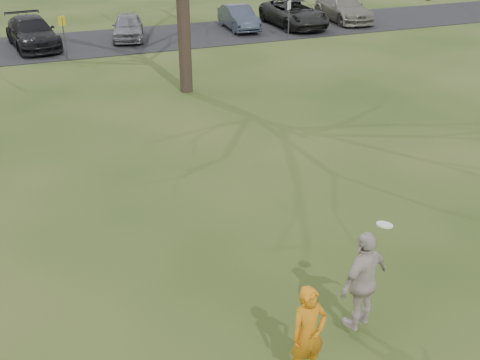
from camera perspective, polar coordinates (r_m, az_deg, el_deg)
name	(u,v)px	position (r m, az deg, el deg)	size (l,w,h in m)	color
ground	(326,356)	(10.03, 8.84, -17.55)	(120.00, 120.00, 0.00)	#1E380F
parking_strip	(99,43)	(32.04, -14.34, 13.59)	(62.00, 6.50, 0.04)	black
player_defender	(308,334)	(9.11, 7.06, -15.47)	(0.63, 0.41, 1.72)	orange
car_3	(32,33)	(31.73, -20.68, 14.07)	(2.14, 5.27, 1.53)	black
car_4	(128,27)	(32.27, -11.50, 15.26)	(1.62, 4.04, 1.38)	slate
car_5	(239,18)	(34.28, -0.14, 16.43)	(1.45, 4.17, 1.37)	#343D4E
car_6	(294,13)	(35.27, 5.60, 16.77)	(2.59, 5.62, 1.56)	black
car_7	(343,8)	(37.44, 10.60, 17.04)	(2.17, 5.34, 1.55)	gray
catching_play	(364,280)	(9.84, 12.65, -10.09)	(1.22, 0.81, 2.11)	#BEB1AA
sign_yellow	(63,30)	(28.63, -17.80, 14.58)	(0.35, 0.35, 2.08)	#47474C
sign_white	(289,13)	(31.79, 5.08, 16.83)	(0.35, 0.35, 2.08)	#47474C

